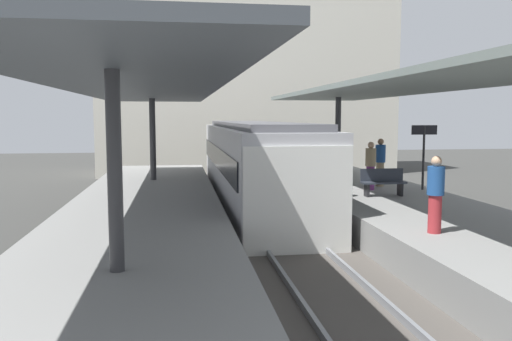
% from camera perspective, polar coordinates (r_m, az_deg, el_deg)
% --- Properties ---
extents(ground_plane, '(80.00, 80.00, 0.00)m').
position_cam_1_polar(ground_plane, '(14.08, 3.28, -8.46)').
color(ground_plane, '#383835').
extents(platform_left, '(4.40, 28.00, 1.00)m').
position_cam_1_polar(platform_left, '(13.72, -12.56, -6.83)').
color(platform_left, gray).
rests_on(platform_left, ground_plane).
extents(platform_right, '(4.40, 28.00, 1.00)m').
position_cam_1_polar(platform_right, '(15.19, 17.54, -5.74)').
color(platform_right, gray).
rests_on(platform_right, ground_plane).
extents(track_ballast, '(3.20, 28.00, 0.20)m').
position_cam_1_polar(track_ballast, '(14.06, 3.28, -8.07)').
color(track_ballast, '#4C4742').
rests_on(track_ballast, ground_plane).
extents(rail_near_side, '(0.08, 28.00, 0.14)m').
position_cam_1_polar(rail_near_side, '(13.89, 0.35, -7.51)').
color(rail_near_side, slate).
rests_on(rail_near_side, track_ballast).
extents(rail_far_side, '(0.08, 28.00, 0.14)m').
position_cam_1_polar(rail_far_side, '(14.18, 6.16, -7.27)').
color(rail_far_side, slate).
rests_on(rail_far_side, track_ballast).
extents(commuter_train, '(2.78, 15.14, 3.10)m').
position_cam_1_polar(commuter_train, '(19.78, -0.31, 0.76)').
color(commuter_train, '#ADADB2').
rests_on(commuter_train, track_ballast).
extents(canopy_left, '(4.18, 21.00, 3.38)m').
position_cam_1_polar(canopy_left, '(14.81, -12.50, 8.71)').
color(canopy_left, '#333335').
rests_on(canopy_left, platform_left).
extents(canopy_right, '(4.18, 21.00, 3.47)m').
position_cam_1_polar(canopy_right, '(16.19, 15.77, 8.68)').
color(canopy_right, '#333335').
rests_on(canopy_right, platform_right).
extents(platform_bench, '(1.40, 0.41, 0.86)m').
position_cam_1_polar(platform_bench, '(16.94, 13.69, -1.16)').
color(platform_bench, black).
rests_on(platform_bench, platform_right).
extents(platform_sign, '(0.90, 0.08, 2.21)m').
position_cam_1_polar(platform_sign, '(18.69, 17.86, 2.93)').
color(platform_sign, '#262628').
rests_on(platform_sign, platform_right).
extents(litter_bin, '(0.44, 0.44, 0.80)m').
position_cam_1_polar(litter_bin, '(16.50, 9.19, -1.47)').
color(litter_bin, '#2D2D30').
rests_on(litter_bin, platform_right).
extents(passenger_near_bench, '(0.36, 0.36, 1.64)m').
position_cam_1_polar(passenger_near_bench, '(18.24, 12.40, 0.59)').
color(passenger_near_bench, '#7A337A').
rests_on(passenger_near_bench, platform_right).
extents(passenger_mid_platform, '(0.36, 0.36, 1.66)m').
position_cam_1_polar(passenger_mid_platform, '(11.77, 19.01, -2.37)').
color(passenger_mid_platform, maroon).
rests_on(passenger_mid_platform, platform_right).
extents(passenger_far_end, '(0.36, 0.36, 1.72)m').
position_cam_1_polar(passenger_far_end, '(19.28, 13.42, 0.96)').
color(passenger_far_end, '#998460').
rests_on(passenger_far_end, platform_right).
extents(station_building_backdrop, '(18.00, 6.00, 11.00)m').
position_cam_1_polar(station_building_backdrop, '(33.70, -1.11, 9.26)').
color(station_building_backdrop, beige).
rests_on(station_building_backdrop, ground_plane).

